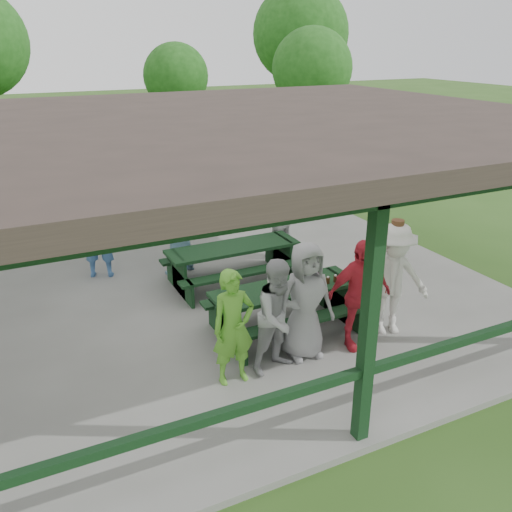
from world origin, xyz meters
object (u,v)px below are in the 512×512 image
spectator_blue (96,231)px  contestant_white_fedora (392,279)px  contestant_grey_left (280,316)px  picnic_table_near (285,303)px  contestant_grey_mid (305,301)px  spectator_grey (275,218)px  spectator_lblue (179,233)px  farm_trailer (90,189)px  contestant_green (233,327)px  contestant_red (359,295)px  pickup_truck (159,170)px  picnic_table_far (233,260)px

spectator_blue → contestant_white_fedora: bearing=151.4°
contestant_grey_left → contestant_white_fedora: size_ratio=0.88×
picnic_table_near → contestant_white_fedora: (1.44, -0.77, 0.44)m
contestant_grey_mid → spectator_grey: contestant_grey_mid is taller
contestant_white_fedora → spectator_lblue: 4.33m
contestant_grey_mid → farm_trailer: size_ratio=0.49×
picnic_table_near → contestant_green: bearing=-144.6°
spectator_lblue → spectator_grey: spectator_grey is taller
contestant_red → spectator_lblue: contestant_red is taller
contestant_grey_mid → spectator_lblue: (-0.64, 3.74, -0.06)m
picnic_table_near → spectator_blue: spectator_blue is taller
contestant_grey_left → contestant_red: (1.33, 0.02, 0.03)m
picnic_table_near → pickup_truck: pickup_truck is taller
spectator_grey → pickup_truck: spectator_grey is taller
contestant_grey_left → spectator_lblue: 3.89m
spectator_blue → spectator_grey: spectator_blue is taller
pickup_truck → contestant_green: bearing=-172.5°
spectator_lblue → farm_trailer: spectator_lblue is taller
picnic_table_near → contestant_grey_left: (-0.60, -0.92, 0.36)m
contestant_red → contestant_white_fedora: size_ratio=0.92×
picnic_table_near → spectator_grey: (1.35, 2.88, 0.39)m
picnic_table_near → contestant_red: contestant_red is taller
contestant_grey_mid → farm_trailer: contestant_grey_mid is taller
contestant_white_fedora → picnic_table_near: bearing=170.7°
contestant_grey_left → picnic_table_far: bearing=67.2°
contestant_grey_left → contestant_grey_mid: (0.49, 0.14, 0.05)m
pickup_truck → contestant_grey_mid: bearing=-166.1°
contestant_grey_left → spectator_grey: (1.95, 3.80, 0.03)m
contestant_red → spectator_blue: bearing=133.9°
picnic_table_near → contestant_red: 1.23m
contestant_green → contestant_white_fedora: size_ratio=0.87×
spectator_grey → contestant_green: bearing=46.5°
contestant_grey_mid → spectator_grey: (1.45, 3.66, -0.02)m
farm_trailer → spectator_lblue: bearing=-97.8°
farm_trailer → picnic_table_far: bearing=-92.7°
picnic_table_near → contestant_white_fedora: contestant_white_fedora is taller
picnic_table_far → spectator_grey: 1.67m
contestant_grey_mid → spectator_lblue: size_ratio=1.07×
picnic_table_far → contestant_white_fedora: (1.46, -2.77, 0.44)m
contestant_green → contestant_red: size_ratio=0.95×
contestant_green → contestant_grey_mid: contestant_grey_mid is taller
spectator_blue → spectator_lblue: bearing=-177.4°
contestant_green → pickup_truck: bearing=79.8°
contestant_red → spectator_grey: bearing=90.4°
contestant_grey_mid → spectator_blue: spectator_blue is taller
spectator_blue → farm_trailer: (0.69, 4.86, -0.42)m
spectator_grey → farm_trailer: spectator_grey is taller
contestant_green → spectator_grey: spectator_grey is taller
spectator_lblue → spectator_blue: size_ratio=0.88×
contestant_white_fedora → spectator_grey: 3.66m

